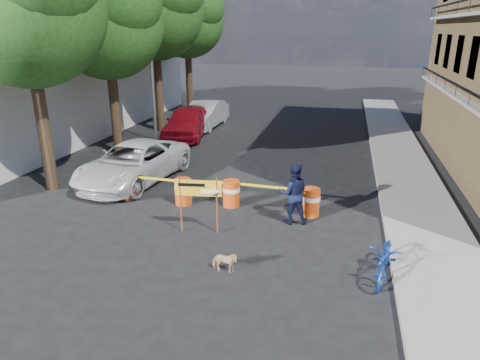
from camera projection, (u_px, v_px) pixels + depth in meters
The scene contains 19 objects.
ground at pixel (210, 231), 12.64m from camera, with size 120.00×120.00×0.00m, color black.
sidewalk_east at pixel (408, 180), 16.72m from camera, with size 2.40×40.00×0.15m, color gray.
white_building at pixel (40, 79), 23.70m from camera, with size 8.00×22.00×6.00m, color silver.
tree_near at pixel (26, 5), 13.85m from camera, with size 5.46×5.20×9.15m.
tree_mid_a at pixel (108, 20), 18.55m from camera, with size 5.25×5.00×8.68m.
tree_mid_b at pixel (155, 8), 22.88m from camera, with size 5.67×5.40×9.62m.
tree_far at pixel (188, 19), 27.63m from camera, with size 5.04×4.80×8.84m.
streetlamp at pixel (152, 56), 21.20m from camera, with size 1.25×0.18×8.00m.
barrel_far_left at pixel (128, 186), 14.94m from camera, with size 0.58×0.58×0.90m.
barrel_mid_left at pixel (183, 191), 14.44m from camera, with size 0.58×0.58×0.90m.
barrel_mid_right at pixel (231, 193), 14.29m from camera, with size 0.58×0.58×0.90m.
barrel_far_right at pixel (311, 201), 13.57m from camera, with size 0.58×0.58×0.90m.
detour_sign at pixel (204, 193), 12.13m from camera, with size 1.33×0.30×1.73m.
pedestrian at pixel (293, 193), 12.91m from camera, with size 0.93×0.72×1.91m, color black.
bicycle at pixel (388, 241), 9.98m from camera, with size 0.68×1.03×1.95m, color #143FA6.
dog at pixel (225, 262), 10.43m from camera, with size 0.30×0.66×0.56m, color #DFAD80.
suv_white at pixel (133, 163), 16.53m from camera, with size 2.49×5.41×1.50m, color silver.
sedan_red at pixel (188, 122), 23.35m from camera, with size 2.01×5.00×1.70m, color maroon.
sedan_silver at pixel (205, 114), 25.65m from camera, with size 1.66×4.76×1.57m, color silver.
Camera 1 is at (3.56, -10.87, 5.66)m, focal length 32.00 mm.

